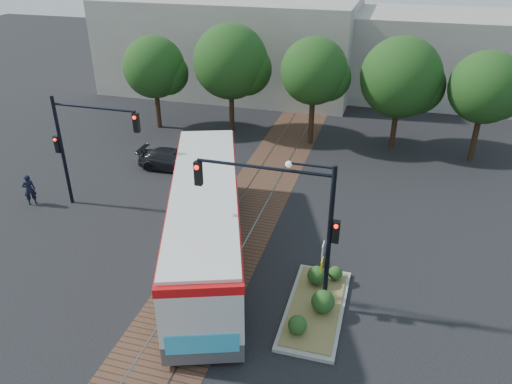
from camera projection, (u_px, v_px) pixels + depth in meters
ground at (210, 274)px, 21.62m from camera, size 120.00×120.00×0.00m
trackbed at (238, 227)px, 25.02m from camera, size 3.60×40.00×0.02m
tree_row at (311, 72)px, 33.00m from camera, size 26.40×5.60×7.67m
warehouses at (316, 48)px, 44.38m from camera, size 40.00×13.00×8.00m
city_bus at (206, 217)px, 22.01m from camera, size 7.20×13.59×3.60m
traffic_island at (317, 302)px, 19.54m from camera, size 2.20×5.20×1.13m
signal_pole_main at (297, 213)px, 18.05m from camera, size 5.49×0.46×6.00m
signal_pole_left at (79, 139)px, 25.22m from camera, size 4.99×0.34×6.00m
officer at (29, 190)px, 26.75m from camera, size 0.74×0.74×1.74m
parked_car at (173, 160)px, 30.78m from camera, size 4.32×1.80×1.25m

